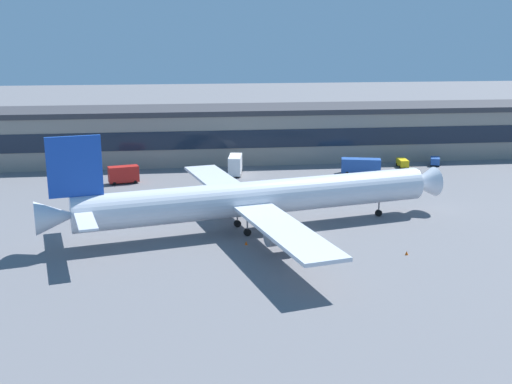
% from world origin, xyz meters
% --- Properties ---
extents(ground_plane, '(600.00, 600.00, 0.00)m').
position_xyz_m(ground_plane, '(0.00, 0.00, 0.00)').
color(ground_plane, slate).
extents(terminal_building, '(155.05, 17.60, 12.65)m').
position_xyz_m(terminal_building, '(0.00, 59.80, 6.35)').
color(terminal_building, gray).
rests_on(terminal_building, ground_plane).
extents(airliner, '(63.99, 55.46, 16.13)m').
position_xyz_m(airliner, '(-7.47, 3.07, 5.08)').
color(airliner, silver).
rests_on(airliner, ground_plane).
extents(stair_truck, '(6.39, 3.73, 3.55)m').
position_xyz_m(stair_truck, '(-29.65, 37.49, 1.98)').
color(stair_truck, red).
rests_on(stair_truck, ground_plane).
extents(follow_me_car, '(2.37, 4.56, 1.85)m').
position_xyz_m(follow_me_car, '(32.09, 45.68, 1.09)').
color(follow_me_car, yellow).
rests_on(follow_me_car, ground_plane).
extents(catering_truck, '(3.75, 7.53, 4.15)m').
position_xyz_m(catering_truck, '(-6.53, 42.54, 2.29)').
color(catering_truck, white).
rests_on(catering_truck, ground_plane).
extents(baggage_tug, '(3.19, 4.09, 1.85)m').
position_xyz_m(baggage_tug, '(40.23, 46.50, 1.09)').
color(baggage_tug, '#2651A5').
rests_on(baggage_tug, ground_plane).
extents(fuel_truck, '(8.84, 4.85, 3.35)m').
position_xyz_m(fuel_truck, '(20.76, 39.94, 1.88)').
color(fuel_truck, '#2651A5').
rests_on(fuel_truck, ground_plane).
extents(traffic_cone_0, '(0.46, 0.46, 0.58)m').
position_xyz_m(traffic_cone_0, '(-9.42, -3.76, 0.29)').
color(traffic_cone_0, '#F2590C').
rests_on(traffic_cone_0, ground_plane).
extents(traffic_cone_1, '(0.45, 0.45, 0.56)m').
position_xyz_m(traffic_cone_1, '(12.02, -10.76, 0.28)').
color(traffic_cone_1, '#F2590C').
rests_on(traffic_cone_1, ground_plane).
extents(traffic_cone_2, '(0.46, 0.46, 0.57)m').
position_xyz_m(traffic_cone_2, '(0.29, -10.32, 0.29)').
color(traffic_cone_2, '#F2590C').
rests_on(traffic_cone_2, ground_plane).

